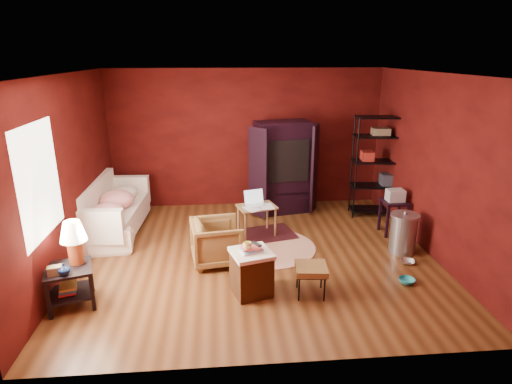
# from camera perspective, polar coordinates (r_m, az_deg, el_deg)

# --- Properties ---
(room) EXTENTS (5.54, 5.04, 2.84)m
(room) POSITION_cam_1_polar(r_m,az_deg,el_deg) (6.37, -0.19, 2.84)
(room) COLOR brown
(room) RESTS_ON ground
(sofa) EXTENTS (0.77, 2.07, 0.79)m
(sofa) POSITION_cam_1_polar(r_m,az_deg,el_deg) (8.00, -18.55, -2.49)
(sofa) COLOR white
(sofa) RESTS_ON ground
(armchair) EXTENTS (0.77, 0.81, 0.74)m
(armchair) POSITION_cam_1_polar(r_m,az_deg,el_deg) (6.55, -5.25, -6.38)
(armchair) COLOR black
(armchair) RESTS_ON ground
(pet_bowl_steel) EXTENTS (0.21, 0.13, 0.21)m
(pet_bowl_steel) POSITION_cam_1_polar(r_m,az_deg,el_deg) (7.00, 19.65, -8.19)
(pet_bowl_steel) COLOR silver
(pet_bowl_steel) RESTS_ON ground
(pet_bowl_turquoise) EXTENTS (0.23, 0.14, 0.22)m
(pet_bowl_turquoise) POSITION_cam_1_polar(r_m,az_deg,el_deg) (6.43, 19.53, -10.53)
(pet_bowl_turquoise) COLOR teal
(pet_bowl_turquoise) RESTS_ON ground
(vase) EXTENTS (0.19, 0.20, 0.14)m
(vase) POSITION_cam_1_polar(r_m,az_deg,el_deg) (5.71, -24.23, -9.39)
(vase) COLOR #0B1838
(vase) RESTS_ON side_table
(mug) EXTENTS (0.14, 0.12, 0.11)m
(mug) POSITION_cam_1_polar(r_m,az_deg,el_deg) (5.51, -1.18, -7.04)
(mug) COLOR #FFE97C
(mug) RESTS_ON hamper
(side_table) EXTENTS (0.69, 0.69, 1.09)m
(side_table) POSITION_cam_1_polar(r_m,az_deg,el_deg) (5.89, -23.41, -7.79)
(side_table) COLOR black
(side_table) RESTS_ON ground
(sofa_cushions) EXTENTS (0.95, 2.12, 0.87)m
(sofa_cushions) POSITION_cam_1_polar(r_m,az_deg,el_deg) (7.99, -18.70, -2.31)
(sofa_cushions) COLOR white
(sofa_cushions) RESTS_ON sofa
(hamper) EXTENTS (0.62, 0.62, 0.70)m
(hamper) POSITION_cam_1_polar(r_m,az_deg,el_deg) (5.75, -0.61, -10.56)
(hamper) COLOR #472410
(hamper) RESTS_ON ground
(footstool) EXTENTS (0.45, 0.45, 0.42)m
(footstool) POSITION_cam_1_polar(r_m,az_deg,el_deg) (5.75, 7.36, -10.24)
(footstool) COLOR black
(footstool) RESTS_ON ground
(rug_round) EXTENTS (1.91, 1.91, 0.01)m
(rug_round) POSITION_cam_1_polar(r_m,az_deg,el_deg) (7.14, 1.71, -7.39)
(rug_round) COLOR beige
(rug_round) RESTS_ON ground
(rug_oriental) EXTENTS (1.25, 0.98, 0.01)m
(rug_oriental) POSITION_cam_1_polar(r_m,az_deg,el_deg) (7.61, 0.91, -5.65)
(rug_oriental) COLOR #4B141A
(rug_oriental) RESTS_ON ground
(laptop_desk) EXTENTS (0.74, 0.64, 0.79)m
(laptop_desk) POSITION_cam_1_polar(r_m,az_deg,el_deg) (7.44, 0.07, -2.26)
(laptop_desk) COLOR olive
(laptop_desk) RESTS_ON ground
(tv_armoire) EXTENTS (1.41, 0.92, 1.82)m
(tv_armoire) POSITION_cam_1_polar(r_m,az_deg,el_deg) (8.47, 3.60, 3.49)
(tv_armoire) COLOR black
(tv_armoire) RESTS_ON ground
(wire_shelving) EXTENTS (0.99, 0.51, 1.96)m
(wire_shelving) POSITION_cam_1_polar(r_m,az_deg,el_deg) (8.58, 16.04, 3.86)
(wire_shelving) COLOR black
(wire_shelving) RESTS_ON ground
(small_stand) EXTENTS (0.42, 0.42, 0.82)m
(small_stand) POSITION_cam_1_polar(r_m,az_deg,el_deg) (7.85, 18.01, -1.14)
(small_stand) COLOR black
(small_stand) RESTS_ON ground
(trash_can) EXTENTS (0.48, 0.48, 0.70)m
(trash_can) POSITION_cam_1_polar(r_m,az_deg,el_deg) (7.25, 19.02, -5.22)
(trash_can) COLOR #A4A6AC
(trash_can) RESTS_ON ground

